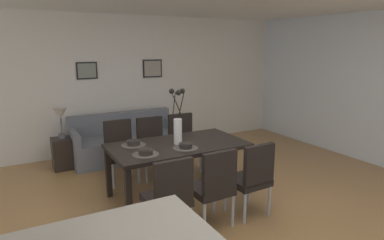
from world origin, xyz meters
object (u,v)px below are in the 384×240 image
at_px(framed_picture_left, 87,71).
at_px(framed_picture_center, 152,68).
at_px(bowl_far_left, 186,145).
at_px(dining_chair_far_right, 152,144).
at_px(dining_chair_mid_right, 183,139).
at_px(dining_chair_mid_left, 252,176).
at_px(side_table, 64,153).
at_px(centerpiece_vase, 178,123).
at_px(bowl_near_right, 134,142).
at_px(table_lamp, 60,116).
at_px(dining_chair_far_left, 214,184).
at_px(bowl_near_left, 146,151).
at_px(sofa, 126,143).
at_px(dining_table, 178,149).
at_px(dining_chair_near_right, 120,148).
at_px(dining_chair_near_left, 169,194).

height_order(framed_picture_left, framed_picture_center, framed_picture_center).
bearing_deg(framed_picture_center, bowl_far_left, -103.58).
relative_size(dining_chair_far_right, dining_chair_mid_right, 1.00).
relative_size(dining_chair_mid_left, side_table, 1.77).
bearing_deg(centerpiece_vase, side_table, 122.96).
xyz_separation_m(dining_chair_far_right, bowl_near_right, (-0.52, -0.66, 0.27)).
relative_size(table_lamp, framed_picture_center, 1.29).
xyz_separation_m(dining_chair_far_left, bowl_far_left, (0.01, 0.69, 0.27)).
bearing_deg(bowl_near_right, bowl_near_left, -90.00).
xyz_separation_m(dining_chair_far_right, dining_chair_mid_left, (0.54, -1.80, 0.00)).
xyz_separation_m(dining_chair_mid_left, table_lamp, (-1.74, 2.80, 0.38)).
height_order(dining_chair_far_left, sofa, dining_chair_far_left).
relative_size(dining_chair_mid_left, sofa, 0.47).
height_order(dining_chair_mid_right, sofa, dining_chair_mid_right).
bearing_deg(centerpiece_vase, framed_picture_center, 75.24).
relative_size(dining_chair_far_right, side_table, 1.77).
height_order(side_table, framed_picture_left, framed_picture_left).
height_order(bowl_near_right, table_lamp, table_lamp).
xyz_separation_m(dining_table, dining_chair_far_right, (-0.02, 0.88, -0.15)).
bearing_deg(framed_picture_center, dining_chair_far_left, -100.95).
relative_size(dining_chair_far_right, dining_chair_mid_left, 1.00).
xyz_separation_m(dining_chair_far_left, framed_picture_left, (-0.63, 3.33, 1.07)).
bearing_deg(dining_chair_far_left, framed_picture_left, 100.74).
bearing_deg(bowl_far_left, dining_chair_far_right, 90.95).
bearing_deg(bowl_near_left, dining_chair_near_right, 88.99).
bearing_deg(side_table, dining_chair_mid_right, -29.47).
bearing_deg(dining_table, dining_chair_mid_left, -60.36).
relative_size(centerpiece_vase, bowl_far_left, 4.32).
xyz_separation_m(bowl_near_left, framed_picture_left, (-0.10, 2.64, 0.80)).
bearing_deg(dining_chair_far_left, bowl_far_left, 89.48).
height_order(centerpiece_vase, table_lamp, centerpiece_vase).
xyz_separation_m(dining_chair_near_right, dining_chair_far_right, (0.50, -0.04, 0.00)).
distance_m(side_table, framed_picture_center, 2.34).
distance_m(dining_chair_near_right, dining_chair_mid_left, 2.11).
relative_size(dining_chair_near_left, bowl_near_left, 5.41).
bearing_deg(sofa, bowl_near_right, -104.02).
relative_size(dining_chair_mid_left, framed_picture_left, 2.49).
relative_size(dining_chair_mid_right, framed_picture_left, 2.49).
bearing_deg(dining_chair_near_right, dining_chair_mid_right, -1.61).
bearing_deg(centerpiece_vase, dining_chair_far_right, 91.25).
bearing_deg(side_table, dining_chair_far_right, -39.85).
xyz_separation_m(dining_chair_far_left, centerpiece_vase, (0.01, 0.91, 0.51)).
bearing_deg(dining_chair_far_left, side_table, 113.46).
distance_m(dining_table, bowl_near_right, 0.59).
relative_size(dining_chair_near_right, sofa, 0.47).
bearing_deg(bowl_far_left, sofa, 93.09).
xyz_separation_m(table_lamp, framed_picture_left, (0.58, 0.54, 0.69)).
bearing_deg(dining_chair_far_right, bowl_near_right, -128.48).
height_order(dining_chair_near_right, dining_chair_mid_left, same).
distance_m(dining_chair_mid_left, dining_chair_mid_right, 1.81).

